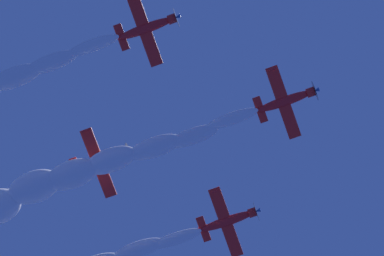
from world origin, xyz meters
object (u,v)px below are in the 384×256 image
object	(u,v)px
airplane_slot_tail	(102,161)
airplane_left_wingman	(229,220)
airplane_lead	(287,100)
airplane_right_wingman	(148,28)

from	to	relation	value
airplane_slot_tail	airplane_left_wingman	bearing A→B (deg)	152.35
airplane_lead	airplane_right_wingman	xyz separation A→B (m)	(16.23, -7.32, 0.43)
airplane_right_wingman	airplane_slot_tail	world-z (taller)	airplane_slot_tail
airplane_left_wingman	airplane_lead	bearing A→B (deg)	62.54
airplane_lead	airplane_right_wingman	distance (m)	17.80
airplane_right_wingman	airplane_left_wingman	bearing A→B (deg)	-164.44
airplane_lead	airplane_right_wingman	size ratio (longest dim) A/B	1.00
airplane_lead	airplane_left_wingman	size ratio (longest dim) A/B	1.00
airplane_right_wingman	airplane_slot_tail	xyz separation A→B (m)	(-8.91, -14.12, 0.45)
airplane_left_wingman	airplane_slot_tail	world-z (taller)	airplane_slot_tail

